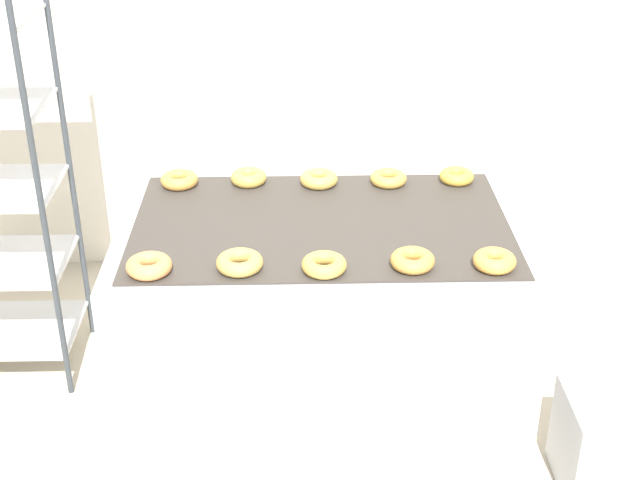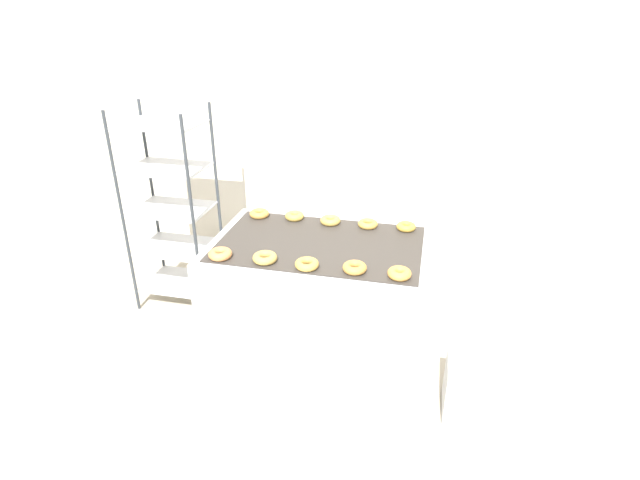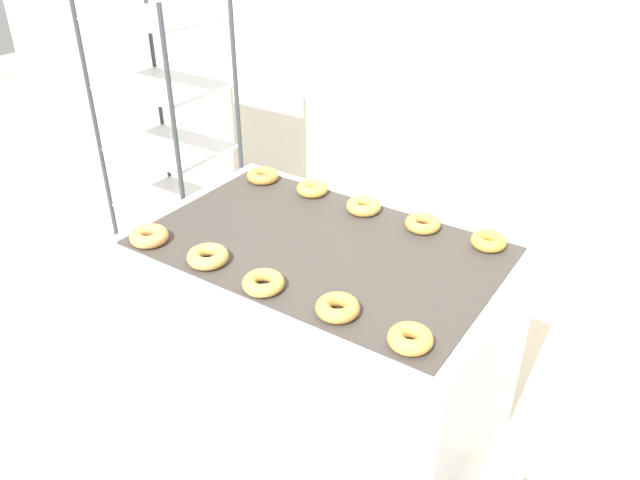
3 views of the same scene
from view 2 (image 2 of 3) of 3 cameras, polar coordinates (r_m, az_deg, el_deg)
The scene contains 15 objects.
ground_plane at distance 3.10m, azimuth -3.11°, elevation -21.57°, with size 14.00×14.00×0.00m, color #B2A893.
wall_back at distance 4.27m, azimuth 4.47°, elevation 13.79°, with size 8.00×0.05×2.80m.
fryer_machine at distance 3.31m, azimuth 0.00°, elevation -7.51°, with size 1.35×0.89×0.92m.
baking_rack_cart at distance 4.04m, azimuth -16.55°, elevation 3.40°, with size 0.60×0.47×1.60m.
glaze_bin at distance 3.23m, azimuth 17.07°, elevation -16.02°, with size 0.33×0.33×0.36m.
donut_near_leftmost at distance 2.96m, azimuth -11.34°, elevation -1.57°, with size 0.14×0.14×0.05m, color #D28748.
donut_near_left at distance 2.88m, azimuth -6.32°, elevation -2.03°, with size 0.14×0.14×0.05m, color tan.
donut_near_center at distance 2.79m, azimuth -1.42°, elevation -2.78°, with size 0.14×0.14×0.04m, color #BD9541.
donut_near_right at distance 2.76m, azimuth 3.98°, elevation -3.17°, with size 0.14×0.14×0.05m, color #C38A3D.
donut_near_rightmost at distance 2.73m, azimuth 9.06°, elevation -3.79°, with size 0.13×0.13×0.05m, color gold.
donut_far_leftmost at distance 3.49m, azimuth -6.95°, elevation 3.01°, with size 0.14×0.14×0.04m, color #BF883C.
donut_far_left at distance 3.43m, azimuth -2.93°, elevation 2.77°, with size 0.13×0.13×0.05m, color gold.
donut_far_center at distance 3.35m, azimuth 1.25°, elevation 2.26°, with size 0.14×0.14×0.05m, color gold.
donut_far_right at distance 3.32m, azimuth 5.48°, elevation 1.85°, with size 0.13×0.13×0.04m, color #BD933F.
donut_far_rightmost at distance 3.31m, azimuth 9.81°, elevation 1.52°, with size 0.13×0.13×0.04m, color gold.
Camera 2 is at (0.63, -2.01, 2.27)m, focal length 28.00 mm.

